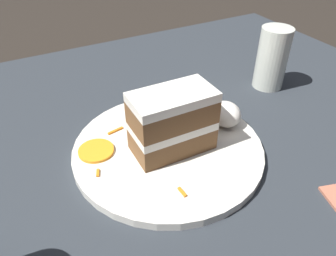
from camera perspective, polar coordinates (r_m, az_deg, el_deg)
ground_plane at (r=0.55m, az=5.55°, el=-4.71°), size 6.00×6.00×0.00m
dining_table at (r=0.54m, az=5.63°, el=-3.71°), size 0.94×1.02×0.02m
plate at (r=0.51m, az=-0.00°, el=-3.62°), size 0.29×0.29×0.01m
cake_slice at (r=0.47m, az=0.57°, el=1.30°), size 0.07×0.12×0.10m
cream_dollop at (r=0.54m, az=9.99°, el=2.42°), size 0.05×0.05×0.04m
orange_garnish at (r=0.50m, az=-12.40°, el=-3.88°), size 0.05×0.05×0.00m
carrot_shreds_scatter at (r=0.51m, az=-6.18°, el=-2.11°), size 0.20×0.12×0.00m
drinking_glass at (r=0.69m, az=17.55°, el=10.87°), size 0.06×0.06×0.12m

